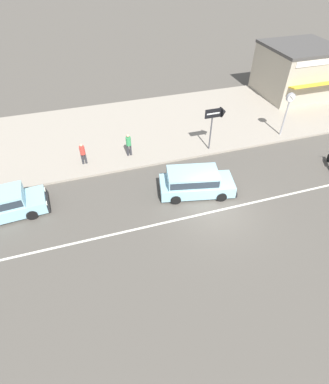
{
  "coord_description": "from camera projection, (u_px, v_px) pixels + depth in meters",
  "views": [
    {
      "loc": [
        -6.35,
        -10.56,
        12.13
      ],
      "look_at": [
        -2.63,
        1.56,
        0.8
      ],
      "focal_mm": 28.0,
      "sensor_mm": 36.0,
      "label": 1
    }
  ],
  "objects": [
    {
      "name": "ground_plane",
      "position": [
        217.0,
        211.0,
        17.0
      ],
      "size": [
        160.0,
        160.0,
        0.0
      ],
      "primitive_type": "plane",
      "color": "#544F47"
    },
    {
      "name": "lane_centre_stripe",
      "position": [
        217.0,
        211.0,
        17.0
      ],
      "size": [
        50.4,
        0.14,
        0.01
      ],
      "primitive_type": "cube",
      "color": "silver",
      "rests_on": "ground"
    },
    {
      "name": "kerb_strip",
      "position": [
        164.0,
        125.0,
        24.21
      ],
      "size": [
        68.0,
        10.0,
        0.15
      ],
      "primitive_type": "cube",
      "color": "#9E9384",
      "rests_on": "ground"
    },
    {
      "name": "minivan_pale_blue_0",
      "position": [
        195.0,
        182.0,
        17.62
      ],
      "size": [
        4.72,
        2.68,
        1.56
      ],
      "color": "#93C6D6",
      "rests_on": "ground"
    },
    {
      "name": "street_clock",
      "position": [
        289.0,
        104.0,
        21.28
      ],
      "size": [
        0.66,
        0.22,
        3.29
      ],
      "color": "#9E9EA3",
      "rests_on": "kerb_strip"
    },
    {
      "name": "arrow_signboard",
      "position": [
        220.0,
        114.0,
        19.82
      ],
      "size": [
        1.49,
        0.69,
        3.11
      ],
      "color": "#4C4C51",
      "rests_on": "kerb_strip"
    },
    {
      "name": "pedestrian_mid_kerb",
      "position": [
        129.0,
        143.0,
        20.2
      ],
      "size": [
        0.34,
        0.34,
        1.67
      ],
      "color": "#333338",
      "rests_on": "kerb_strip"
    },
    {
      "name": "pedestrian_by_shop",
      "position": [
        83.0,
        152.0,
        19.54
      ],
      "size": [
        0.34,
        0.34,
        1.55
      ],
      "color": "#333338",
      "rests_on": "kerb_strip"
    },
    {
      "name": "shopfront_corner_warung",
      "position": [
        296.0,
        70.0,
        27.13
      ],
      "size": [
        6.0,
        6.35,
        4.28
      ],
      "color": "#B2A893",
      "rests_on": "kerb_strip"
    }
  ]
}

